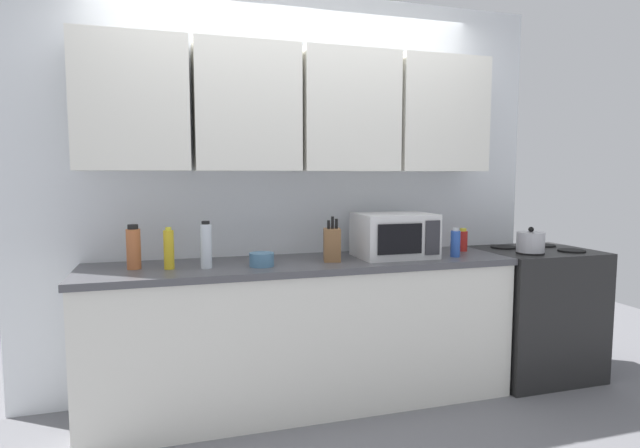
% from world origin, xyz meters
% --- Properties ---
extents(wall_back_with_cabinets, '(3.48, 0.38, 2.60)m').
position_xyz_m(wall_back_with_cabinets, '(0.00, -0.07, 1.58)').
color(wall_back_with_cabinets, white).
rests_on(wall_back_with_cabinets, ground_plane).
extents(counter_run, '(2.61, 0.63, 0.90)m').
position_xyz_m(counter_run, '(0.00, -0.30, 0.45)').
color(counter_run, white).
rests_on(counter_run, ground_plane).
extents(stove_range, '(0.76, 0.64, 0.91)m').
position_xyz_m(stove_range, '(1.69, -0.32, 0.45)').
color(stove_range, black).
rests_on(stove_range, ground_plane).
extents(kettle, '(0.18, 0.18, 0.17)m').
position_xyz_m(kettle, '(1.52, -0.46, 0.98)').
color(kettle, '#B2B2B7').
rests_on(kettle, stove_range).
extents(microwave, '(0.48, 0.37, 0.28)m').
position_xyz_m(microwave, '(0.59, -0.32, 1.04)').
color(microwave, silver).
rests_on(microwave, counter_run).
extents(knife_block, '(0.13, 0.14, 0.27)m').
position_xyz_m(knife_block, '(0.16, -0.35, 1.00)').
color(knife_block, brown).
rests_on(knife_block, counter_run).
extents(bottle_yellow_mustard, '(0.06, 0.06, 0.24)m').
position_xyz_m(bottle_yellow_mustard, '(-0.79, -0.34, 1.01)').
color(bottle_yellow_mustard, gold).
rests_on(bottle_yellow_mustard, counter_run).
extents(bottle_blue_cleaner, '(0.06, 0.06, 0.19)m').
position_xyz_m(bottle_blue_cleaner, '(0.97, -0.42, 0.99)').
color(bottle_blue_cleaner, '#2D56B7').
rests_on(bottle_blue_cleaner, counter_run).
extents(bottle_clear_tall, '(0.06, 0.06, 0.27)m').
position_xyz_m(bottle_clear_tall, '(-0.59, -0.37, 1.03)').
color(bottle_clear_tall, silver).
rests_on(bottle_clear_tall, counter_run).
extents(bottle_spice_jar, '(0.08, 0.08, 0.25)m').
position_xyz_m(bottle_spice_jar, '(-0.98, -0.28, 1.02)').
color(bottle_spice_jar, '#BC6638').
rests_on(bottle_spice_jar, counter_run).
extents(bottle_red_sauce, '(0.06, 0.06, 0.16)m').
position_xyz_m(bottle_red_sauce, '(1.16, -0.22, 0.97)').
color(bottle_red_sauce, red).
rests_on(bottle_red_sauce, counter_run).
extents(bowl_ceramic_small, '(0.14, 0.14, 0.08)m').
position_xyz_m(bowl_ceramic_small, '(-0.28, -0.40, 0.94)').
color(bowl_ceramic_small, teal).
rests_on(bowl_ceramic_small, counter_run).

